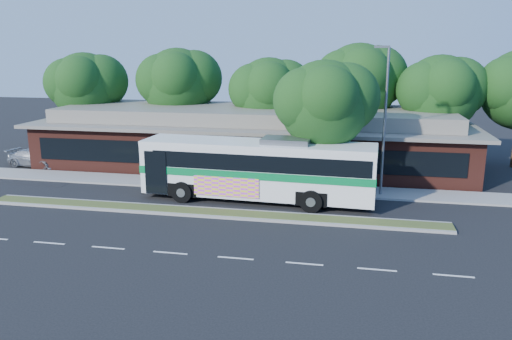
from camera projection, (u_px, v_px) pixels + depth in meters
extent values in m
plane|color=black|center=(203.00, 217.00, 27.03)|extent=(120.00, 120.00, 0.00)
cube|color=#3E4C20|center=(206.00, 212.00, 27.58)|extent=(26.00, 1.10, 0.15)
cube|color=gray|center=(232.00, 185.00, 33.12)|extent=(44.00, 2.60, 0.12)
cube|color=black|center=(24.00, 163.00, 39.96)|extent=(14.00, 12.00, 0.01)
cube|color=#55231A|center=(252.00, 144.00, 39.05)|extent=(32.00, 10.00, 3.20)
cube|color=slate|center=(252.00, 123.00, 38.64)|extent=(33.20, 11.20, 0.24)
cube|color=slate|center=(252.00, 115.00, 38.49)|extent=(30.00, 8.00, 1.00)
cube|color=black|center=(237.00, 156.00, 34.23)|extent=(30.00, 0.06, 1.60)
cylinder|color=slate|center=(385.00, 124.00, 29.88)|extent=(0.16, 0.16, 9.00)
cube|color=slate|center=(382.00, 47.00, 28.90)|extent=(0.90, 0.18, 0.14)
cylinder|color=black|center=(89.00, 130.00, 43.69)|extent=(0.44, 0.44, 3.99)
sphere|color=#153D14|center=(85.00, 87.00, 42.81)|extent=(5.80, 5.80, 5.80)
sphere|color=#153D14|center=(101.00, 81.00, 42.87)|extent=(4.52, 4.52, 4.52)
cylinder|color=black|center=(179.00, 130.00, 43.11)|extent=(0.44, 0.44, 4.20)
sphere|color=#153D14|center=(178.00, 84.00, 42.19)|extent=(6.00, 6.00, 6.00)
sphere|color=#153D14|center=(195.00, 78.00, 42.25)|extent=(4.68, 4.68, 4.68)
cylinder|color=black|center=(269.00, 137.00, 40.70)|extent=(0.44, 0.44, 3.78)
sphere|color=#153D14|center=(269.00, 93.00, 39.86)|extent=(5.60, 5.60, 5.60)
sphere|color=#153D14|center=(285.00, 87.00, 39.91)|extent=(4.37, 4.37, 4.37)
cylinder|color=black|center=(356.00, 134.00, 40.26)|extent=(0.44, 0.44, 4.41)
sphere|color=#153D14|center=(358.00, 83.00, 39.30)|extent=(6.20, 6.20, 6.20)
sphere|color=#153D14|center=(377.00, 76.00, 39.36)|extent=(4.84, 4.84, 4.84)
cylinder|color=black|center=(435.00, 142.00, 38.24)|extent=(0.44, 0.44, 3.86)
sphere|color=#153D14|center=(440.00, 94.00, 37.37)|extent=(5.80, 5.80, 5.80)
sphere|color=#153D14|center=(457.00, 87.00, 37.43)|extent=(4.52, 4.52, 4.52)
cube|color=white|center=(257.00, 168.00, 29.56)|extent=(13.88, 3.59, 3.16)
cube|color=black|center=(263.00, 158.00, 29.33)|extent=(12.78, 3.59, 0.95)
cube|color=white|center=(257.00, 145.00, 29.22)|extent=(13.90, 3.61, 0.30)
cube|color=#057436|center=(257.00, 170.00, 29.58)|extent=(13.95, 3.66, 0.44)
cube|color=black|center=(150.00, 156.00, 31.09)|extent=(0.19, 2.57, 1.96)
cube|color=black|center=(377.00, 162.00, 27.77)|extent=(0.19, 2.40, 1.27)
cube|color=#DD44E8|center=(226.00, 187.00, 28.69)|extent=(3.90, 0.25, 1.15)
cube|color=slate|center=(286.00, 141.00, 28.75)|extent=(2.84, 1.97, 0.34)
cylinder|color=black|center=(182.00, 192.00, 29.51)|extent=(1.28, 0.47, 1.26)
cylinder|color=black|center=(199.00, 180.00, 32.23)|extent=(1.28, 0.47, 1.26)
cylinder|color=black|center=(311.00, 201.00, 27.71)|extent=(1.28, 0.47, 1.26)
cylinder|color=black|center=(318.00, 188.00, 30.43)|extent=(1.28, 0.47, 1.26)
imported|color=#9EA0A5|center=(36.00, 158.00, 38.56)|extent=(4.75, 2.41, 1.32)
cylinder|color=black|center=(322.00, 164.00, 30.48)|extent=(0.44, 0.44, 4.03)
sphere|color=#153D14|center=(324.00, 105.00, 29.63)|extent=(5.33, 5.33, 5.33)
sphere|color=#153D14|center=(345.00, 98.00, 29.68)|extent=(4.16, 4.16, 4.16)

